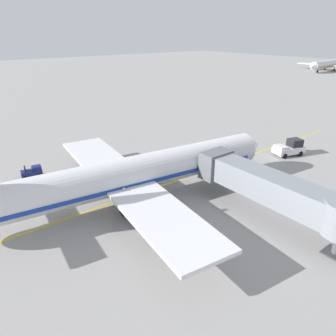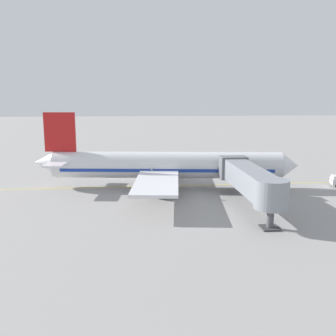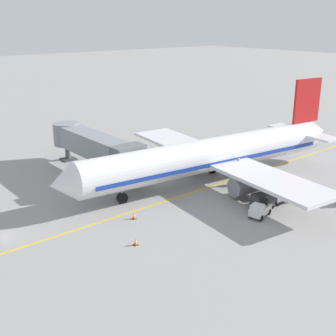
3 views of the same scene
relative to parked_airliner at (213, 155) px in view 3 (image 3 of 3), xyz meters
The scene contains 11 objects.
ground_plane 3.99m from the parked_airliner, 114.66° to the left, with size 400.00×400.00×0.00m, color gray.
gate_lead_in_line 3.99m from the parked_airliner, 114.66° to the left, with size 0.24×80.00×0.01m, color gold.
parked_airliner is the anchor object (origin of this frame).
jet_bridge 14.28m from the parked_airliner, 37.82° to the left, with size 16.79×3.50×4.98m.
baggage_tug_lead 10.32m from the parked_airliner, 161.00° to the left, with size 1.79×2.71×1.62m.
baggage_tug_trailing 8.01m from the parked_airliner, 166.13° to the right, with size 1.91×2.74×1.62m.
baggage_cart_front 8.91m from the parked_airliner, 169.06° to the left, with size 1.64×2.97×1.58m.
baggage_cart_second_in_train 8.99m from the parked_airliner, behind, with size 1.64×2.97×1.58m.
ground_crew_wing_walker 5.02m from the parked_airliner, 169.99° to the left, with size 0.43×0.68×1.69m.
safety_cone_nose_left 13.19m from the parked_airliner, 100.71° to the left, with size 0.36×0.36×0.59m.
safety_cone_nose_right 17.01m from the parked_airliner, 113.04° to the left, with size 0.36×0.36×0.59m.
Camera 3 is at (-31.95, 31.55, 17.51)m, focal length 46.89 mm.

